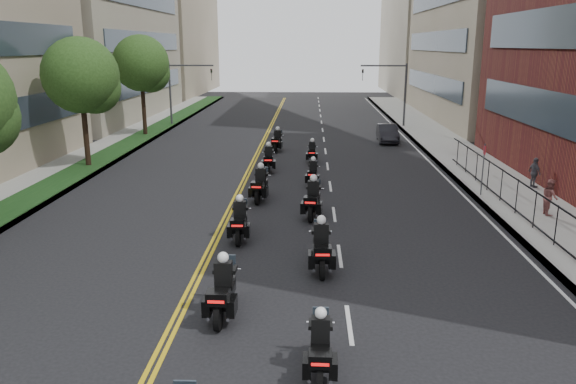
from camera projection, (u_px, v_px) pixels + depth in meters
name	position (u px, v px, depth m)	size (l,w,h in m)	color
sidewalk_right	(473.00, 166.00, 33.87)	(4.00, 90.00, 0.15)	gray
sidewalk_left	(82.00, 163.00, 34.78)	(4.00, 90.00, 0.15)	gray
grass_strip	(95.00, 162.00, 34.73)	(2.00, 90.00, 0.04)	#133412
building_right_far	(445.00, 3.00, 81.42)	(15.00, 28.00, 26.00)	gray
building_left_far	(149.00, 4.00, 83.08)	(16.00, 28.00, 26.00)	gray
iron_fence	(545.00, 217.00, 21.13)	(0.05, 28.00, 1.50)	black
street_trees	(40.00, 88.00, 27.28)	(4.40, 38.40, 7.98)	black
traffic_signal_right	(395.00, 85.00, 49.46)	(4.09, 0.20, 5.60)	#3F3F44
traffic_signal_left	(180.00, 85.00, 50.19)	(4.09, 0.20, 5.60)	#3F3F44
motorcycle_1	(320.00, 349.00, 12.48)	(0.50, 2.15, 1.59)	black
motorcycle_2	(223.00, 292.00, 15.18)	(0.57, 2.45, 1.81)	black
motorcycle_3	(321.00, 249.00, 18.32)	(0.58, 2.49, 1.84)	black
motorcycle_4	(240.00, 222.00, 21.20)	(0.55, 2.37, 1.75)	black
motorcycle_5	(313.00, 201.00, 23.99)	(0.73, 2.50, 1.85)	black
motorcycle_6	(260.00, 186.00, 26.56)	(0.68, 2.46, 1.81)	black
motorcycle_7	(313.00, 174.00, 29.43)	(0.55, 2.08, 1.53)	black
motorcycle_8	(269.00, 160.00, 32.66)	(0.57, 2.35, 1.73)	black
motorcycle_9	(312.00, 153.00, 35.22)	(0.48, 2.06, 1.52)	black
motorcycle_10	(277.00, 142.00, 38.92)	(0.67, 2.31, 1.71)	black
parked_sedan	(387.00, 133.00, 42.59)	(1.41, 4.05, 1.33)	black
pedestrian_b	(550.00, 197.00, 23.83)	(0.75, 0.59, 1.55)	#91524F
pedestrian_c	(535.00, 173.00, 28.38)	(0.90, 0.37, 1.53)	#44434B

